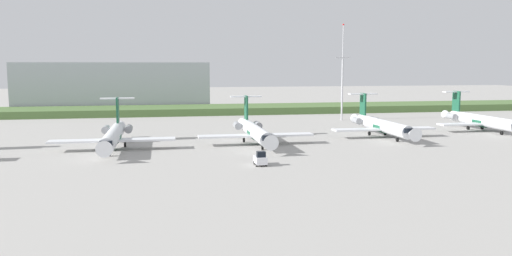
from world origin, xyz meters
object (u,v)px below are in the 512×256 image
(antenna_mast, at_px, (342,81))
(regional_jet_third, at_px, (255,131))
(regional_jet_second, at_px, (114,135))
(regional_jet_fourth, at_px, (381,125))
(regional_jet_fifth, at_px, (480,120))
(baggage_tug, at_px, (260,159))

(antenna_mast, bearing_deg, regional_jet_third, -130.02)
(regional_jet_second, height_order, regional_jet_third, same)
(regional_jet_fourth, xyz_separation_m, regional_jet_fifth, (27.84, 5.28, 0.00))
(regional_jet_second, bearing_deg, regional_jet_fourth, 6.55)
(regional_jet_second, xyz_separation_m, antenna_mast, (59.68, 40.30, 8.71))
(regional_jet_fifth, bearing_deg, regional_jet_third, -169.93)
(regional_jet_fourth, relative_size, antenna_mast, 1.14)
(regional_jet_fifth, bearing_deg, regional_jet_fourth, -169.26)
(regional_jet_second, xyz_separation_m, regional_jet_fourth, (56.40, 6.48, 0.00))
(regional_jet_fourth, distance_m, regional_jet_fifth, 28.34)
(regional_jet_fifth, bearing_deg, regional_jet_second, -172.05)
(regional_jet_second, bearing_deg, regional_jet_third, 3.43)
(baggage_tug, bearing_deg, regional_jet_second, 139.40)
(regional_jet_second, relative_size, regional_jet_fourth, 1.00)
(regional_jet_second, distance_m, antenna_mast, 72.54)
(regional_jet_second, distance_m, regional_jet_third, 27.26)
(regional_jet_fifth, bearing_deg, baggage_tug, -151.71)
(regional_jet_second, xyz_separation_m, baggage_tug, (24.07, -20.63, -1.53))
(regional_jet_fourth, bearing_deg, antenna_mast, 84.47)
(regional_jet_second, xyz_separation_m, regional_jet_fifth, (84.24, 11.76, 0.00))
(regional_jet_fourth, relative_size, regional_jet_fifth, 1.00)
(regional_jet_second, relative_size, regional_jet_third, 1.00)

